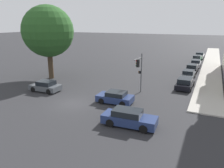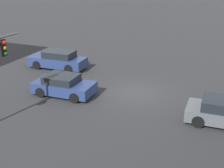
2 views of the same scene
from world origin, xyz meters
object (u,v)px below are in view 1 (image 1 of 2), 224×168
at_px(traffic_signal, 139,68).
at_px(parked_car_2, 192,69).
at_px(street_tree, 48,31).
at_px(parked_car_3, 196,63).
at_px(parked_car_4, 197,59).
at_px(parked_car_5, 200,55).
at_px(crossing_car_1, 115,97).
at_px(crossing_car_2, 46,86).
at_px(parked_car_0, 185,83).
at_px(parked_car_1, 188,75).
at_px(crossing_car_0, 129,118).

bearing_deg(traffic_signal, parked_car_2, -102.90).
xyz_separation_m(street_tree, parked_car_3, (19.92, 19.67, -6.55)).
xyz_separation_m(parked_car_4, parked_car_5, (0.26, 5.09, 0.04)).
bearing_deg(crossing_car_1, parked_car_3, -105.70).
distance_m(traffic_signal, crossing_car_2, 12.12).
bearing_deg(crossing_car_1, street_tree, -24.99).
xyz_separation_m(crossing_car_2, parked_car_4, (15.89, 31.41, 0.02)).
bearing_deg(parked_car_0, parked_car_1, 3.33).
height_order(crossing_car_0, parked_car_4, crossing_car_0).
distance_m(crossing_car_1, parked_car_1, 15.52).
bearing_deg(street_tree, parked_car_0, 9.40).
distance_m(street_tree, parked_car_1, 22.42).
xyz_separation_m(parked_car_3, parked_car_4, (-0.21, 6.02, 0.01)).
xyz_separation_m(parked_car_0, parked_car_1, (-0.13, 5.16, 0.03)).
bearing_deg(parked_car_1, parked_car_4, 1.56).
bearing_deg(street_tree, parked_car_4, 52.51).
distance_m(street_tree, crossing_car_1, 16.22).
xyz_separation_m(street_tree, parked_car_1, (19.72, 8.45, -6.52)).
xyz_separation_m(crossing_car_0, parked_car_1, (2.80, 18.83, -0.00)).
bearing_deg(parked_car_0, parked_car_3, 1.60).
bearing_deg(crossing_car_2, parked_car_5, -116.10).
height_order(crossing_car_0, parked_car_3, crossing_car_0).
distance_m(street_tree, crossing_car_0, 20.90).
bearing_deg(crossing_car_0, street_tree, 145.80).
distance_m(crossing_car_1, parked_car_0, 11.03).
bearing_deg(traffic_signal, parked_car_1, -110.94).
xyz_separation_m(parked_car_0, parked_car_4, (-0.15, 22.41, 0.01)).
xyz_separation_m(parked_car_1, parked_car_4, (-0.01, 17.25, -0.02)).
height_order(traffic_signal, parked_car_1, traffic_signal).
bearing_deg(crossing_car_0, traffic_signal, 100.15).
bearing_deg(crossing_car_2, street_tree, -58.46).
xyz_separation_m(street_tree, parked_car_0, (19.86, 3.29, -6.55)).
distance_m(crossing_car_1, crossing_car_2, 9.82).
xyz_separation_m(street_tree, parked_car_5, (19.97, 30.78, -6.50)).
bearing_deg(crossing_car_1, parked_car_1, -114.94).
height_order(parked_car_1, parked_car_2, parked_car_1).
relative_size(crossing_car_2, parked_car_4, 0.87).
bearing_deg(parked_car_4, parked_car_0, -177.61).
bearing_deg(street_tree, parked_car_5, 57.03).
height_order(crossing_car_1, crossing_car_2, crossing_car_2).
bearing_deg(crossing_car_2, parked_car_3, -124.62).
distance_m(crossing_car_0, crossing_car_1, 5.62).
bearing_deg(crossing_car_2, parked_car_2, -131.53).
relative_size(crossing_car_2, parked_car_3, 0.82).
xyz_separation_m(street_tree, crossing_car_2, (3.82, -5.71, -6.56)).
bearing_deg(crossing_car_1, crossing_car_0, 123.96).
bearing_deg(parked_car_3, parked_car_4, 0.58).
height_order(crossing_car_0, crossing_car_2, crossing_car_0).
bearing_deg(parked_car_4, street_tree, 144.52).
relative_size(crossing_car_2, parked_car_0, 0.81).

